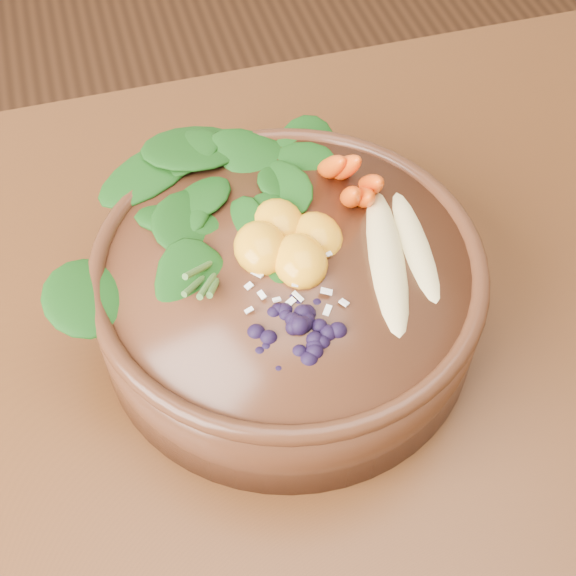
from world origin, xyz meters
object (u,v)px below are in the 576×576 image
stoneware_bowl (288,295)px  banana_halves (403,239)px  blueberry_pile (299,312)px  kale_heap (222,185)px  carrot_cluster (350,145)px  mandarin_cluster (289,229)px  dining_table (559,376)px

stoneware_bowl → banana_halves: bearing=-9.3°
banana_halves → blueberry_pile: (-0.10, -0.05, 0.01)m
banana_halves → kale_heap: bearing=156.5°
banana_halves → blueberry_pile: 0.12m
stoneware_bowl → kale_heap: kale_heap is taller
stoneware_bowl → carrot_cluster: 0.14m
mandarin_cluster → blueberry_pile: bearing=-101.3°
kale_heap → blueberry_pile: 0.15m
carrot_cluster → banana_halves: bearing=-66.9°
dining_table → kale_heap: bearing=153.4°
carrot_cluster → dining_table: bearing=-26.1°
kale_heap → carrot_cluster: carrot_cluster is taller
blueberry_pile → kale_heap: bearing=99.8°
stoneware_bowl → dining_table: bearing=-15.3°
carrot_cluster → mandarin_cluster: bearing=-129.8°
mandarin_cluster → blueberry_pile: size_ratio=0.69×
stoneware_bowl → kale_heap: 0.11m
dining_table → mandarin_cluster: 0.34m
dining_table → mandarin_cluster: mandarin_cluster is taller
mandarin_cluster → blueberry_pile: (-0.02, -0.09, 0.00)m
kale_heap → blueberry_pile: kale_heap is taller
kale_heap → banana_halves: (0.13, -0.09, -0.01)m
stoneware_bowl → kale_heap: bearing=114.9°
kale_heap → banana_halves: kale_heap is taller
dining_table → kale_heap: size_ratio=7.43×
banana_halves → mandarin_cluster: 0.09m
stoneware_bowl → blueberry_pile: bearing=-99.1°
blueberry_pile → carrot_cluster: bearing=58.5°
mandarin_cluster → blueberry_pile: 0.09m
dining_table → banana_halves: 0.27m
carrot_cluster → mandarin_cluster: size_ratio=0.87×
banana_halves → mandarin_cluster: (-0.09, 0.03, 0.00)m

